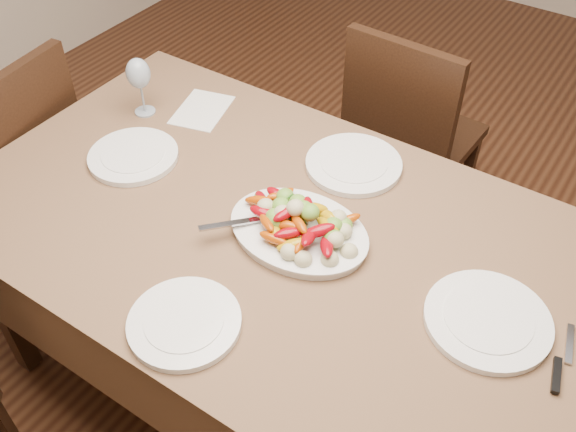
% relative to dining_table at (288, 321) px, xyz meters
% --- Properties ---
extents(floor, '(6.00, 6.00, 0.00)m').
position_rel_dining_table_xyz_m(floor, '(0.13, 0.29, -0.38)').
color(floor, '#412313').
rests_on(floor, ground).
extents(dining_table, '(1.84, 1.05, 0.76)m').
position_rel_dining_table_xyz_m(dining_table, '(0.00, 0.00, 0.00)').
color(dining_table, brown).
rests_on(dining_table, ground).
extents(chair_far, '(0.44, 0.44, 0.95)m').
position_rel_dining_table_xyz_m(chair_far, '(-0.04, 0.94, 0.10)').
color(chair_far, black).
rests_on(chair_far, ground).
extents(chair_left, '(0.47, 0.47, 0.95)m').
position_rel_dining_table_xyz_m(chair_left, '(-1.15, -0.08, 0.10)').
color(chair_left, black).
rests_on(chair_left, ground).
extents(serving_platter, '(0.37, 0.27, 0.02)m').
position_rel_dining_table_xyz_m(serving_platter, '(0.03, 0.01, 0.39)').
color(serving_platter, white).
rests_on(serving_platter, dining_table).
extents(roasted_vegetables, '(0.30, 0.21, 0.09)m').
position_rel_dining_table_xyz_m(roasted_vegetables, '(0.03, 0.01, 0.45)').
color(roasted_vegetables, maroon).
rests_on(roasted_vegetables, serving_platter).
extents(serving_spoon, '(0.26, 0.22, 0.03)m').
position_rel_dining_table_xyz_m(serving_spoon, '(-0.04, -0.03, 0.43)').
color(serving_spoon, '#9EA0A8').
rests_on(serving_spoon, serving_platter).
extents(plate_left, '(0.26, 0.26, 0.02)m').
position_rel_dining_table_xyz_m(plate_left, '(-0.55, 0.00, 0.39)').
color(plate_left, white).
rests_on(plate_left, dining_table).
extents(plate_right, '(0.29, 0.29, 0.02)m').
position_rel_dining_table_xyz_m(plate_right, '(0.54, 0.01, 0.39)').
color(plate_right, white).
rests_on(plate_right, dining_table).
extents(plate_far, '(0.28, 0.28, 0.02)m').
position_rel_dining_table_xyz_m(plate_far, '(0.01, 0.33, 0.39)').
color(plate_far, white).
rests_on(plate_far, dining_table).
extents(plate_near, '(0.26, 0.26, 0.02)m').
position_rel_dining_table_xyz_m(plate_near, '(-0.03, -0.38, 0.39)').
color(plate_near, white).
rests_on(plate_near, dining_table).
extents(wine_glass, '(0.08, 0.08, 0.20)m').
position_rel_dining_table_xyz_m(wine_glass, '(-0.69, 0.20, 0.48)').
color(wine_glass, '#8C99A5').
rests_on(wine_glass, dining_table).
extents(menu_card, '(0.20, 0.24, 0.00)m').
position_rel_dining_table_xyz_m(menu_card, '(-0.54, 0.31, 0.38)').
color(menu_card, silver).
rests_on(menu_card, dining_table).
extents(table_knife, '(0.06, 0.20, 0.01)m').
position_rel_dining_table_xyz_m(table_knife, '(0.71, 0.00, 0.38)').
color(table_knife, '#9EA0A8').
rests_on(table_knife, dining_table).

